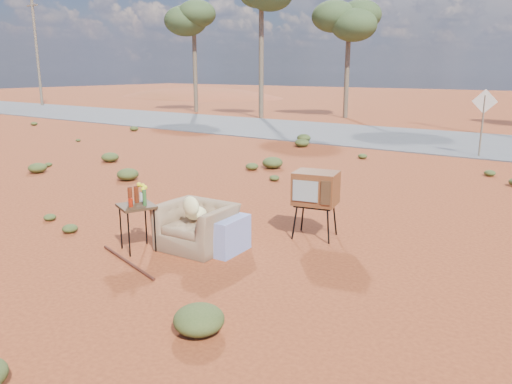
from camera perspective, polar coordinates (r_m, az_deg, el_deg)
The scene contains 12 objects.
ground at distance 7.78m, azimuth -5.96°, elevation -7.33°, with size 140.00×140.00×0.00m, color #933F1D.
highway at distance 21.19m, azimuth 21.76°, elevation 5.32°, with size 140.00×7.00×0.04m, color #565659.
dirt_mound at distance 52.68m, azimuth -6.44°, elevation 10.72°, with size 26.00×18.00×2.00m, color brown.
armchair at distance 7.98m, azimuth -6.20°, elevation -3.38°, with size 1.33×0.89×0.97m.
tv_unit at distance 8.42m, azimuth 6.85°, elevation 0.34°, with size 0.81×0.70×1.14m.
side_table at distance 8.03m, azimuth -13.40°, elevation -1.19°, with size 0.68×0.68×1.04m.
rusty_bar at distance 7.72m, azimuth -14.48°, elevation -7.71°, with size 0.04×0.04×1.66m, color #4E1E14.
road_sign at distance 17.80m, azimuth 24.57°, elevation 8.43°, with size 0.78×0.06×2.19m.
eucalyptus_far_left at distance 34.31m, azimuth -7.14°, elevation 19.00°, with size 3.20×3.20×7.10m.
eucalyptus_near_left at distance 30.40m, azimuth 10.60°, elevation 18.62°, with size 3.20×3.20×6.60m.
utility_pole_west at distance 43.39m, azimuth -23.76°, elevation 14.50°, with size 1.40×0.20×8.00m.
scrub_patch at distance 11.66m, azimuth 5.21°, elevation 0.59°, with size 17.49×8.07×0.33m.
Camera 1 is at (4.80, -5.44, 2.80)m, focal length 35.00 mm.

